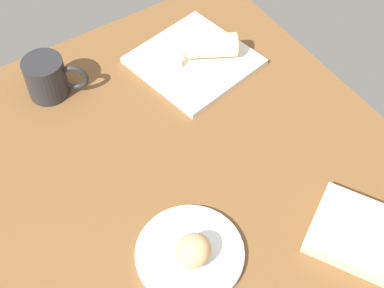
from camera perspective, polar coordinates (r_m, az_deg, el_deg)
name	(u,v)px	position (r cm, az deg, el deg)	size (l,w,h in cm)	color
dining_table	(199,189)	(116.13, 0.72, -4.63)	(110.00, 90.00, 4.00)	brown
round_plate	(190,254)	(105.66, -0.24, -11.27)	(20.58, 20.58, 1.40)	white
scone_pastry	(193,251)	(102.10, 0.13, -10.97)	(7.07, 6.34, 5.45)	tan
square_plate	(194,61)	(136.68, 0.22, 8.56)	(25.59, 25.59, 1.60)	silver
sauce_cup	(172,61)	(134.09, -2.13, 8.58)	(5.48, 5.48, 2.04)	silver
breakfast_wrap	(212,46)	(135.34, 2.10, 10.13)	(5.82, 5.82, 11.95)	beige
book_stack	(370,238)	(111.50, 17.88, -9.26)	(26.76, 24.45, 2.95)	beige
coffee_mug	(48,77)	(131.09, -14.70, 6.69)	(10.57, 13.20, 9.77)	#262628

